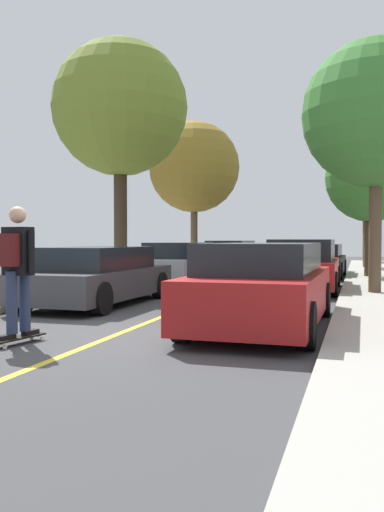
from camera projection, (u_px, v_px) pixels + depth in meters
ground at (118, 334)px, 8.26m from camera, size 80.00×80.00×0.00m
center_line at (194, 304)px, 12.08m from camera, size 0.12×39.20×0.01m
parked_car_left_nearest at (98, 276)px, 12.01m from camera, size 1.92×4.55×1.28m
parked_car_left_near at (180, 264)px, 17.53m from camera, size 2.00×4.42×1.34m
parked_car_left_far at (230, 256)px, 24.40m from camera, size 2.02×4.37×1.39m
parked_car_right_nearest at (263, 286)px, 8.84m from camera, size 1.95×4.62×1.38m
parked_car_right_near at (304, 265)px, 15.28m from camera, size 1.96×4.55×1.44m
parked_car_right_far at (318, 261)px, 20.75m from camera, size 2.03×4.30×1.26m
street_tree_left_nearest at (120, 109)px, 17.46m from camera, size 4.34×4.34×7.69m
street_tree_left_near at (194, 167)px, 25.34m from camera, size 4.22×4.22×6.78m
street_tree_right_nearest at (376, 114)px, 13.29m from camera, size 3.62×3.62×6.19m
street_tree_right_near at (371, 178)px, 19.22m from camera, size 3.17×3.17×5.09m
street_tree_right_far at (368, 173)px, 25.67m from camera, size 3.79×3.79×6.33m
street_tree_right_farthest at (366, 179)px, 33.20m from camera, size 4.41×4.41×7.23m
skateboard at (19, 338)px, 7.48m from camera, size 0.37×0.87×0.10m
skateboarder at (16, 263)px, 7.42m from camera, size 0.59×0.71×1.79m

